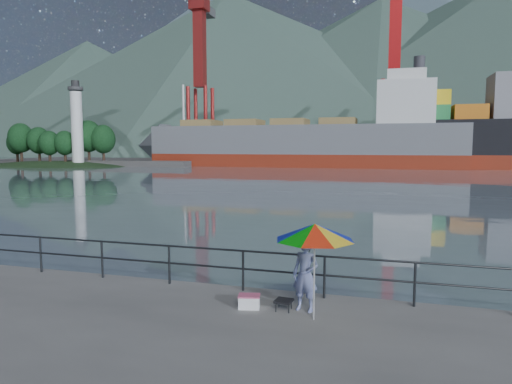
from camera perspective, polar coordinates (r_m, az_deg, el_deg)
harbor_water at (r=138.84m, az=14.37°, el=4.22°), size 500.00×280.00×0.00m
far_dock at (r=101.95m, az=19.33°, el=3.54°), size 200.00×40.00×0.40m
guardrail at (r=11.71m, az=-6.36°, el=-9.30°), size 22.00×0.06×1.03m
mountains at (r=221.52m, az=25.66°, el=13.61°), size 600.00×332.80×80.00m
lighthouse_islet at (r=92.37m, az=-23.89°, el=3.32°), size 48.00×26.40×19.20m
fisherman at (r=10.04m, az=6.19°, el=-10.26°), size 0.65×0.50×1.59m
beach_umbrella at (r=9.32m, az=7.35°, el=-4.99°), size 1.88×1.88×2.00m
folding_stool at (r=10.22m, az=3.49°, el=-13.89°), size 0.40×0.40×0.24m
cooler_bag at (r=10.33m, az=-0.86°, el=-13.60°), size 0.51×0.40×0.27m
fishing_rod at (r=11.59m, az=6.39°, el=-12.15°), size 0.63×1.46×1.11m
bulk_carrier at (r=81.66m, az=7.09°, el=6.19°), size 54.34×9.41×14.50m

